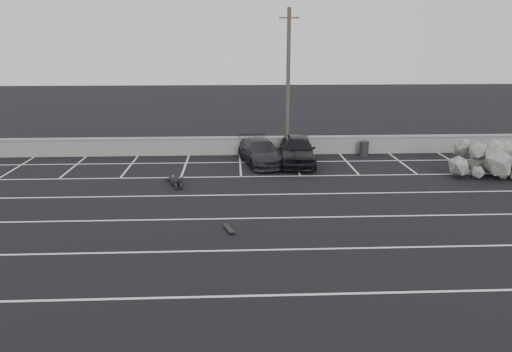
{
  "coord_description": "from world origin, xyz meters",
  "views": [
    {
      "loc": [
        -2.35,
        -15.07,
        6.7
      ],
      "look_at": [
        -1.41,
        5.5,
        1.0
      ],
      "focal_mm": 35.0,
      "sensor_mm": 36.0,
      "label": 1
    }
  ],
  "objects_px": {
    "riprap_pile": "(509,164)",
    "skateboard": "(229,229)",
    "car_left": "(297,150)",
    "trash_bin": "(364,149)",
    "utility_pole": "(288,84)",
    "person": "(175,178)",
    "car_right": "(261,152)"
  },
  "relations": [
    {
      "from": "car_left",
      "to": "person",
      "type": "distance_m",
      "value": 7.24
    },
    {
      "from": "person",
      "to": "car_right",
      "type": "bearing_deg",
      "value": 24.06
    },
    {
      "from": "skateboard",
      "to": "car_left",
      "type": "bearing_deg",
      "value": 52.38
    },
    {
      "from": "car_left",
      "to": "riprap_pile",
      "type": "height_order",
      "value": "car_left"
    },
    {
      "from": "car_right",
      "to": "person",
      "type": "distance_m",
      "value": 5.66
    },
    {
      "from": "riprap_pile",
      "to": "car_left",
      "type": "bearing_deg",
      "value": 164.89
    },
    {
      "from": "trash_bin",
      "to": "riprap_pile",
      "type": "relative_size",
      "value": 0.16
    },
    {
      "from": "car_right",
      "to": "person",
      "type": "relative_size",
      "value": 1.77
    },
    {
      "from": "car_right",
      "to": "riprap_pile",
      "type": "relative_size",
      "value": 0.83
    },
    {
      "from": "car_left",
      "to": "trash_bin",
      "type": "distance_m",
      "value": 4.53
    },
    {
      "from": "utility_pole",
      "to": "trash_bin",
      "type": "bearing_deg",
      "value": 0.33
    },
    {
      "from": "trash_bin",
      "to": "person",
      "type": "distance_m",
      "value": 11.72
    },
    {
      "from": "car_left",
      "to": "trash_bin",
      "type": "bearing_deg",
      "value": 26.72
    },
    {
      "from": "car_right",
      "to": "riprap_pile",
      "type": "xyz_separation_m",
      "value": [
        12.37,
        -2.92,
        -0.07
      ]
    },
    {
      "from": "utility_pole",
      "to": "car_left",
      "type": "bearing_deg",
      "value": -77.6
    },
    {
      "from": "car_left",
      "to": "car_right",
      "type": "bearing_deg",
      "value": -178.98
    },
    {
      "from": "trash_bin",
      "to": "riprap_pile",
      "type": "xyz_separation_m",
      "value": [
        6.21,
        -4.53,
        0.14
      ]
    },
    {
      "from": "riprap_pile",
      "to": "skateboard",
      "type": "bearing_deg",
      "value": -153.68
    },
    {
      "from": "car_right",
      "to": "riprap_pile",
      "type": "bearing_deg",
      "value": -25.16
    },
    {
      "from": "utility_pole",
      "to": "riprap_pile",
      "type": "height_order",
      "value": "utility_pole"
    },
    {
      "from": "car_left",
      "to": "car_right",
      "type": "xyz_separation_m",
      "value": [
        -1.97,
        0.11,
        -0.14
      ]
    },
    {
      "from": "utility_pole",
      "to": "skateboard",
      "type": "height_order",
      "value": "utility_pole"
    },
    {
      "from": "car_left",
      "to": "skateboard",
      "type": "bearing_deg",
      "value": -106.36
    },
    {
      "from": "riprap_pile",
      "to": "car_right",
      "type": "bearing_deg",
      "value": 166.72
    },
    {
      "from": "utility_pole",
      "to": "person",
      "type": "distance_m",
      "value": 8.84
    },
    {
      "from": "car_right",
      "to": "skateboard",
      "type": "xyz_separation_m",
      "value": [
        -1.7,
        -9.88,
        -0.59
      ]
    },
    {
      "from": "car_left",
      "to": "person",
      "type": "bearing_deg",
      "value": -146.71
    },
    {
      "from": "utility_pole",
      "to": "person",
      "type": "relative_size",
      "value": 3.24
    },
    {
      "from": "trash_bin",
      "to": "car_right",
      "type": "bearing_deg",
      "value": -165.31
    },
    {
      "from": "utility_pole",
      "to": "riprap_pile",
      "type": "relative_size",
      "value": 1.51
    },
    {
      "from": "skateboard",
      "to": "car_right",
      "type": "bearing_deg",
      "value": 63.23
    },
    {
      "from": "riprap_pile",
      "to": "person",
      "type": "distance_m",
      "value": 16.72
    }
  ]
}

